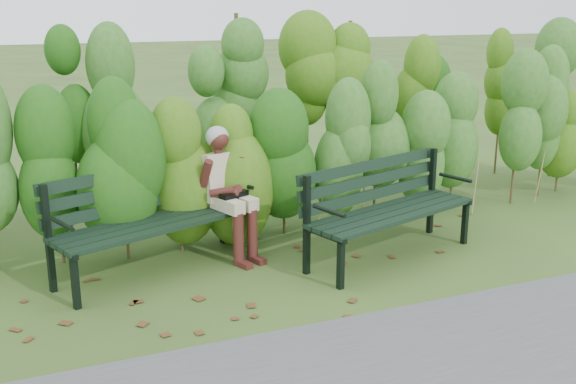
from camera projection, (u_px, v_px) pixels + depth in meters
name	position (u px, v px, depth m)	size (l,w,h in m)	color
ground	(302.00, 277.00, 6.40)	(80.00, 80.00, 0.00)	#354620
hedge_band	(238.00, 116.00, 7.72)	(11.04, 1.67, 2.42)	#47381E
leaf_litter	(324.00, 270.00, 6.55)	(5.52, 2.17, 0.01)	#593519
bench_left	(150.00, 211.00, 6.45)	(2.10, 1.29, 1.00)	black
bench_right	(384.00, 202.00, 6.81)	(2.05, 1.19, 0.97)	black
seated_woman	(226.00, 183.00, 6.76)	(0.57, 0.79, 1.33)	beige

